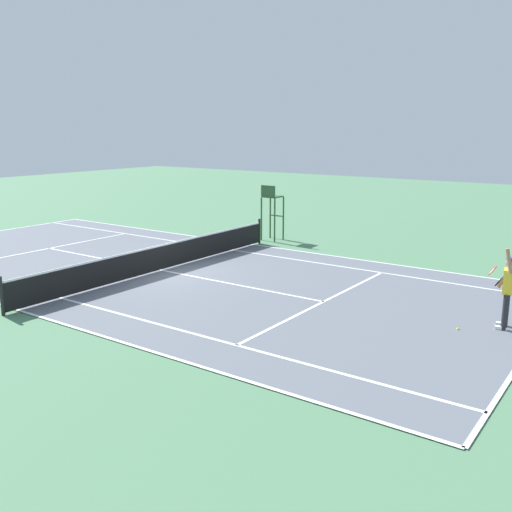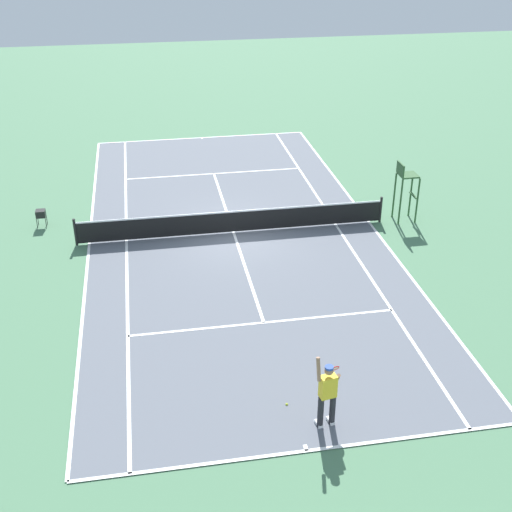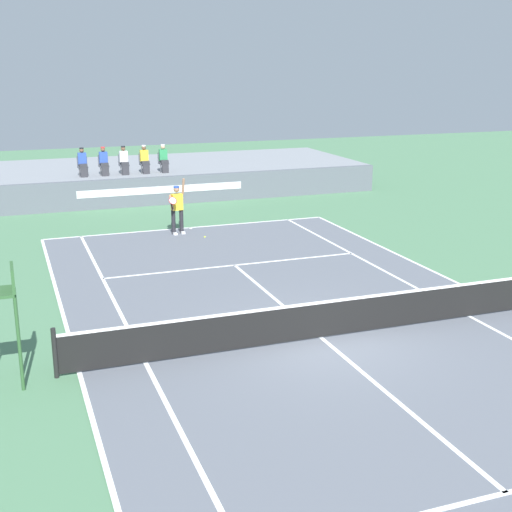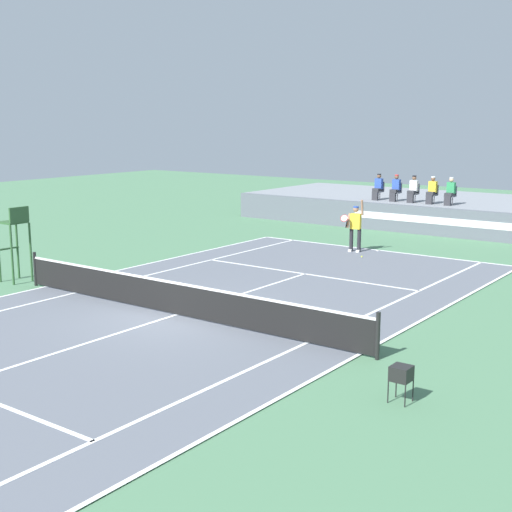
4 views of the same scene
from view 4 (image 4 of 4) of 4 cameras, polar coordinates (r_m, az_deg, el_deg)
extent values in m
plane|color=#4C7A56|center=(19.19, -6.44, -4.77)|extent=(80.00, 80.00, 0.00)
cube|color=slate|center=(19.18, -6.44, -4.74)|extent=(10.98, 23.78, 0.02)
cube|color=white|center=(28.82, 9.81, 0.46)|extent=(10.98, 0.10, 0.01)
cube|color=white|center=(23.16, -16.48, -2.37)|extent=(0.10, 23.78, 0.01)
cube|color=white|center=(16.11, 8.20, -7.79)|extent=(0.10, 23.78, 0.01)
cube|color=white|center=(22.10, -14.31, -2.89)|extent=(0.10, 23.78, 0.01)
cube|color=white|center=(16.76, 4.01, -6.96)|extent=(0.10, 23.78, 0.01)
cube|color=white|center=(24.12, 3.93, -1.43)|extent=(8.22, 0.10, 0.01)
cube|color=white|center=(19.18, -6.44, -4.70)|extent=(0.10, 12.80, 0.01)
cube|color=white|center=(28.73, 9.72, 0.43)|extent=(0.10, 0.20, 0.01)
cylinder|color=black|center=(23.41, -17.21, -0.99)|extent=(0.10, 0.10, 1.07)
cylinder|color=black|center=(15.76, 9.69, -6.31)|extent=(0.10, 0.10, 1.07)
cube|color=black|center=(19.06, -6.47, -3.38)|extent=(11.78, 0.02, 0.84)
cube|color=white|center=(18.96, -6.50, -2.15)|extent=(11.78, 0.03, 0.06)
cube|color=#565B66|center=(33.12, 13.65, 2.73)|extent=(21.24, 0.24, 1.27)
cube|color=silver|center=(33.00, 13.57, 2.81)|extent=(7.44, 0.01, 0.32)
cube|color=gray|center=(36.78, 16.06, 3.39)|extent=(21.24, 7.68, 1.27)
cube|color=#474C56|center=(35.49, 9.72, 5.10)|extent=(0.44, 0.44, 0.06)
cube|color=#474C56|center=(35.64, 9.88, 5.53)|extent=(0.44, 0.06, 0.44)
cylinder|color=#4C4C51|center=(35.30, 9.85, 4.71)|extent=(0.04, 0.04, 0.38)
cylinder|color=#4C4C51|center=(35.46, 9.34, 4.75)|extent=(0.04, 0.04, 0.38)
cube|color=#2D2D33|center=(35.39, 9.65, 5.22)|extent=(0.34, 0.44, 0.16)
cube|color=#2D2D33|center=(35.24, 9.49, 4.76)|extent=(0.30, 0.14, 0.44)
cube|color=#2D4CA8|center=(35.51, 9.78, 5.70)|extent=(0.36, 0.22, 0.52)
sphere|color=brown|center=(35.48, 9.80, 6.30)|extent=(0.20, 0.20, 0.20)
cylinder|color=black|center=(35.47, 9.81, 6.44)|extent=(0.19, 0.19, 0.05)
cube|color=#474C56|center=(35.08, 11.08, 4.99)|extent=(0.44, 0.44, 0.06)
cube|color=#474C56|center=(35.24, 11.23, 5.42)|extent=(0.44, 0.06, 0.44)
cylinder|color=#4C4C51|center=(34.90, 11.22, 4.59)|extent=(0.04, 0.04, 0.38)
cylinder|color=#4C4C51|center=(35.05, 10.70, 4.64)|extent=(0.04, 0.04, 0.38)
cube|color=#2D2D33|center=(34.99, 11.01, 5.11)|extent=(0.34, 0.44, 0.16)
cube|color=#2D2D33|center=(34.83, 10.86, 4.65)|extent=(0.30, 0.14, 0.44)
cube|color=#2D4CA8|center=(35.10, 11.14, 5.60)|extent=(0.36, 0.22, 0.52)
sphere|color=brown|center=(35.07, 11.17, 6.20)|extent=(0.20, 0.20, 0.20)
cylinder|color=red|center=(35.07, 11.17, 6.35)|extent=(0.19, 0.19, 0.05)
cube|color=#474C56|center=(34.71, 12.43, 4.88)|extent=(0.44, 0.44, 0.06)
cube|color=#474C56|center=(34.87, 12.58, 5.31)|extent=(0.44, 0.06, 0.44)
cylinder|color=#4C4C51|center=(34.53, 12.58, 4.48)|extent=(0.04, 0.04, 0.38)
cylinder|color=#4C4C51|center=(34.67, 12.05, 4.52)|extent=(0.04, 0.04, 0.38)
cube|color=#2D2D33|center=(34.61, 12.37, 5.00)|extent=(0.34, 0.44, 0.16)
cube|color=#2D2D33|center=(34.46, 12.21, 4.53)|extent=(0.30, 0.14, 0.44)
cube|color=white|center=(34.73, 12.50, 5.49)|extent=(0.36, 0.22, 0.52)
sphere|color=brown|center=(34.70, 12.52, 6.10)|extent=(0.20, 0.20, 0.20)
cylinder|color=black|center=(34.69, 12.53, 6.25)|extent=(0.19, 0.19, 0.05)
cube|color=#474C56|center=(34.34, 13.87, 4.76)|extent=(0.44, 0.44, 0.06)
cube|color=#474C56|center=(34.50, 14.02, 5.19)|extent=(0.44, 0.06, 0.44)
cylinder|color=#4C4C51|center=(34.16, 14.03, 4.35)|extent=(0.04, 0.04, 0.38)
cylinder|color=#4C4C51|center=(34.29, 13.48, 4.40)|extent=(0.04, 0.04, 0.38)
cube|color=#2D2D33|center=(34.24, 13.81, 4.88)|extent=(0.34, 0.44, 0.16)
cube|color=#2D2D33|center=(34.08, 13.66, 4.40)|extent=(0.30, 0.14, 0.44)
cube|color=yellow|center=(34.36, 13.94, 5.38)|extent=(0.36, 0.22, 0.52)
sphere|color=brown|center=(34.33, 13.96, 5.99)|extent=(0.20, 0.20, 0.20)
cylinder|color=white|center=(34.32, 13.97, 6.14)|extent=(0.19, 0.19, 0.05)
cube|color=#474C56|center=(34.01, 15.24, 4.64)|extent=(0.44, 0.44, 0.06)
cube|color=#474C56|center=(34.18, 15.39, 5.08)|extent=(0.44, 0.06, 0.44)
cylinder|color=#4C4C51|center=(33.84, 15.41, 4.22)|extent=(0.04, 0.04, 0.38)
cylinder|color=#4C4C51|center=(33.96, 14.86, 4.27)|extent=(0.04, 0.04, 0.38)
cube|color=#2D2D33|center=(33.91, 15.19, 4.76)|extent=(0.34, 0.44, 0.16)
cube|color=#2D2D33|center=(33.76, 15.04, 4.28)|extent=(0.30, 0.14, 0.44)
cube|color=#2D8C51|center=(34.03, 15.31, 5.26)|extent=(0.36, 0.22, 0.52)
sphere|color=tan|center=(34.00, 15.34, 5.88)|extent=(0.20, 0.20, 0.20)
cylinder|color=white|center=(34.00, 15.35, 6.03)|extent=(0.19, 0.19, 0.05)
cylinder|color=#232328|center=(28.31, 8.23, 1.22)|extent=(0.15, 0.15, 0.92)
cylinder|color=#232328|center=(28.41, 7.61, 1.27)|extent=(0.15, 0.15, 0.92)
cube|color=white|center=(28.33, 8.17, 0.39)|extent=(0.17, 0.30, 0.10)
cube|color=white|center=(28.43, 7.55, 0.44)|extent=(0.17, 0.30, 0.10)
cube|color=yellow|center=(28.25, 7.96, 2.77)|extent=(0.44, 0.31, 0.60)
sphere|color=#A37556|center=(28.19, 7.98, 3.71)|extent=(0.22, 0.22, 0.22)
cylinder|color=#2D4CA8|center=(28.18, 7.99, 3.89)|extent=(0.21, 0.21, 0.06)
cylinder|color=#A37556|center=(28.07, 8.47, 3.85)|extent=(0.13, 0.23, 0.61)
cylinder|color=#A37556|center=(28.23, 7.39, 2.82)|extent=(0.15, 0.34, 0.56)
cylinder|color=black|center=(28.15, 7.23, 2.53)|extent=(0.07, 0.19, 0.25)
torus|color=red|center=(27.96, 7.07, 3.02)|extent=(0.33, 0.24, 0.26)
cylinder|color=silver|center=(27.96, 7.07, 3.02)|extent=(0.29, 0.20, 0.22)
sphere|color=#D1E533|center=(27.30, 8.44, -0.05)|extent=(0.07, 0.07, 0.07)
cylinder|color=#2D562D|center=(24.62, -18.50, 0.48)|extent=(0.07, 0.07, 1.90)
cylinder|color=#2D562D|center=(23.66, -18.90, 0.06)|extent=(0.07, 0.07, 1.90)
cylinder|color=#2D562D|center=(24.06, -17.54, 0.31)|extent=(0.07, 0.07, 1.90)
cube|color=#2D562D|center=(23.99, -18.84, 2.57)|extent=(0.70, 0.70, 0.06)
cube|color=#2D562D|center=(23.67, -18.39, 3.16)|extent=(0.06, 0.70, 0.48)
cube|color=#2D562D|center=(24.38, -19.14, 0.57)|extent=(0.10, 0.70, 0.04)
cube|color=black|center=(13.54, 11.52, -9.16)|extent=(0.36, 0.36, 0.28)
cylinder|color=black|center=(13.58, 10.49, -10.63)|extent=(0.02, 0.02, 0.42)
cylinder|color=black|center=(13.45, 11.82, -10.90)|extent=(0.02, 0.02, 0.42)
cylinder|color=black|center=(13.87, 11.12, -10.19)|extent=(0.02, 0.02, 0.42)
cylinder|color=black|center=(13.74, 12.42, -10.45)|extent=(0.02, 0.02, 0.42)
ellipsoid|color=#D1E533|center=(13.51, 11.53, -8.84)|extent=(0.30, 0.30, 0.12)
camera|label=1|loc=(27.42, 39.53, 7.87)|focal=40.25mm
camera|label=2|loc=(38.50, 23.15, 19.52)|focal=47.19mm
camera|label=3|loc=(19.23, -54.82, 9.47)|focal=48.89mm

